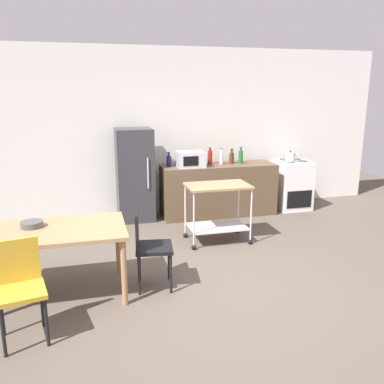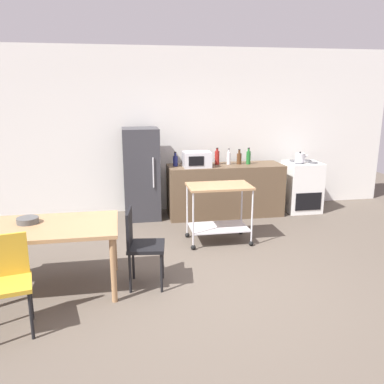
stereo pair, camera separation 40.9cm
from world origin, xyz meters
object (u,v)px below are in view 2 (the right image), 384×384
(fruit_bowl, at_px, (28,220))
(chair_black, at_px, (140,242))
(chair_mustard, at_px, (7,278))
(refrigerator, at_px, (141,174))
(kitchen_cart, at_px, (219,204))
(bottle_soy_sauce, at_px, (248,157))
(bottle_soda, at_px, (229,158))
(bottle_hot_sauce, at_px, (217,157))
(bottle_sparkling_water, at_px, (175,160))
(bottle_vinegar, at_px, (239,158))
(kettle, at_px, (300,158))
(dining_table, at_px, (47,233))
(stove_oven, at_px, (302,186))
(microwave, at_px, (197,159))

(fruit_bowl, bearing_deg, chair_black, -9.18)
(chair_mustard, bearing_deg, refrigerator, 54.93)
(kitchen_cart, height_order, bottle_soy_sauce, bottle_soy_sauce)
(chair_black, distance_m, bottle_soda, 3.05)
(bottle_hot_sauce, bearing_deg, chair_mustard, -130.21)
(chair_black, xyz_separation_m, bottle_sparkling_water, (0.74, 2.50, 0.48))
(kitchen_cart, xyz_separation_m, bottle_vinegar, (0.69, 1.32, 0.43))
(chair_mustard, xyz_separation_m, bottle_vinegar, (3.09, 3.17, 0.49))
(refrigerator, bearing_deg, kettle, -3.70)
(dining_table, height_order, stove_oven, stove_oven)
(microwave, xyz_separation_m, bottle_vinegar, (0.79, 0.15, -0.03))
(bottle_soda, xyz_separation_m, bottle_soy_sauce, (0.35, -0.03, 0.01))
(chair_mustard, height_order, stove_oven, stove_oven)
(chair_black, xyz_separation_m, refrigerator, (0.16, 2.55, 0.26))
(kitchen_cart, relative_size, bottle_vinegar, 3.50)
(dining_table, xyz_separation_m, kitchen_cart, (2.17, 1.11, -0.10))
(stove_oven, bearing_deg, microwave, -176.80)
(kitchen_cart, bearing_deg, bottle_soda, 69.48)
(kitchen_cart, relative_size, fruit_bowl, 3.92)
(chair_black, relative_size, kitchen_cart, 0.98)
(chair_mustard, xyz_separation_m, bottle_soda, (2.90, 3.16, 0.49))
(fruit_bowl, bearing_deg, kitchen_cart, 22.53)
(microwave, xyz_separation_m, fruit_bowl, (-2.28, -2.16, -0.25))
(chair_mustard, bearing_deg, dining_table, 60.50)
(microwave, bearing_deg, bottle_vinegar, 10.66)
(chair_mustard, height_order, kitchen_cart, chair_mustard)
(chair_mustard, distance_m, kitchen_cart, 3.03)
(chair_black, xyz_separation_m, bottle_soda, (1.68, 2.50, 0.49))
(chair_black, distance_m, microwave, 2.65)
(bottle_sparkling_water, distance_m, bottle_hot_sauce, 0.74)
(chair_black, height_order, microwave, microwave)
(microwave, relative_size, bottle_hot_sauce, 1.58)
(stove_oven, bearing_deg, chair_black, -141.13)
(bottle_hot_sauce, distance_m, bottle_soy_sauce, 0.55)
(refrigerator, height_order, bottle_vinegar, refrigerator)
(bottle_soda, bearing_deg, fruit_bowl, -141.28)
(bottle_vinegar, xyz_separation_m, kettle, (1.07, -0.14, -0.00))
(stove_oven, relative_size, bottle_soda, 3.34)
(bottle_hot_sauce, distance_m, bottle_vinegar, 0.39)
(kitchen_cart, xyz_separation_m, kettle, (1.76, 1.19, 0.43))
(microwave, bearing_deg, dining_table, -132.22)
(kitchen_cart, bearing_deg, refrigerator, 126.82)
(stove_oven, height_order, kettle, kettle)
(refrigerator, height_order, fruit_bowl, refrigerator)
(stove_oven, distance_m, bottle_soda, 1.49)
(bottle_hot_sauce, bearing_deg, bottle_soy_sauce, -7.31)
(bottle_soda, distance_m, fruit_bowl, 3.70)
(bottle_sparkling_water, bearing_deg, dining_table, -125.44)
(fruit_bowl, bearing_deg, stove_oven, 28.11)
(dining_table, distance_m, fruit_bowl, 0.27)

